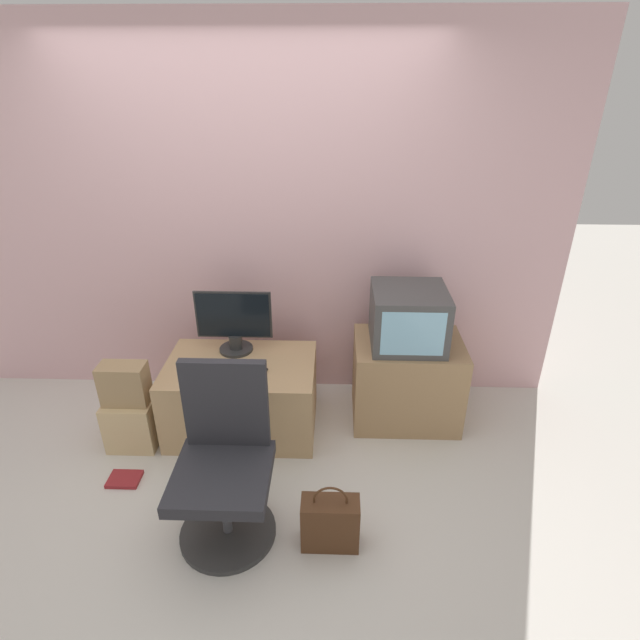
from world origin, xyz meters
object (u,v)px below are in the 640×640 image
mouse (263,369)px  handbag (330,522)px  office_chair (225,467)px  cardboard_box_lower (133,423)px  book (125,479)px  crt_tv (408,317)px  keyboard (229,368)px  main_monitor (234,322)px

mouse → handbag: (0.45, -0.88, -0.37)m
office_chair → cardboard_box_lower: 1.03m
book → crt_tv: bearing=21.9°
keyboard → crt_tv: (1.17, 0.22, 0.28)m
keyboard → office_chair: 0.80m
crt_tv → keyboard: bearing=-169.3°
book → main_monitor: bearing=50.9°
crt_tv → handbag: 1.38m
book → keyboard: bearing=39.3°
main_monitor → crt_tv: crt_tv is taller
mouse → crt_tv: crt_tv is taller
office_chair → book: size_ratio=5.01×
office_chair → handbag: (0.55, -0.11, -0.26)m
cardboard_box_lower → book: (0.05, -0.35, -0.16)m
crt_tv → cardboard_box_lower: bearing=-168.7°
office_chair → cardboard_box_lower: office_chair is taller
crt_tv → mouse: bearing=-165.9°
handbag → office_chair: bearing=168.9°
cardboard_box_lower → handbag: size_ratio=0.84×
main_monitor → crt_tv: 1.17m
main_monitor → keyboard: (-0.00, -0.25, -0.21)m
main_monitor → cardboard_box_lower: (-0.65, -0.39, -0.56)m
cardboard_box_lower → keyboard: bearing=12.3°
main_monitor → mouse: main_monitor is taller
keyboard → handbag: (0.68, -0.90, -0.37)m
mouse → book: mouse is taller
crt_tv → office_chair: 1.51m
keyboard → office_chair: size_ratio=0.33×
crt_tv → office_chair: (-1.05, -1.01, -0.39)m
crt_tv → office_chair: crt_tv is taller
keyboard → book: bearing=-140.7°
office_chair → cardboard_box_lower: (-0.77, 0.65, -0.24)m
mouse → crt_tv: bearing=14.1°
office_chair → mouse: bearing=82.3°
handbag → cardboard_box_lower: bearing=150.2°
mouse → crt_tv: size_ratio=0.13×
mouse → office_chair: size_ratio=0.07×
main_monitor → cardboard_box_lower: size_ratio=1.51×
keyboard → main_monitor: bearing=89.6°
office_chair → handbag: size_ratio=2.40×
crt_tv → handbag: size_ratio=1.20×
mouse → cardboard_box_lower: 0.95m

